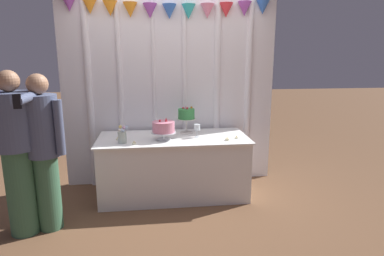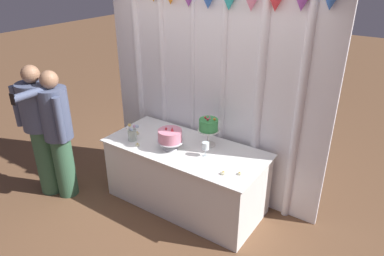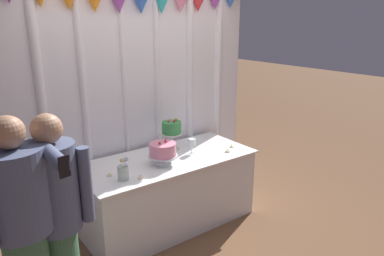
% 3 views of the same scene
% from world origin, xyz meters
% --- Properties ---
extents(ground_plane, '(24.00, 24.00, 0.00)m').
position_xyz_m(ground_plane, '(0.00, 0.00, 0.00)').
color(ground_plane, brown).
extents(draped_curtain, '(2.82, 0.18, 2.69)m').
position_xyz_m(draped_curtain, '(0.01, 0.57, 1.48)').
color(draped_curtain, white).
rests_on(draped_curtain, ground_plane).
extents(cake_table, '(1.83, 0.83, 0.76)m').
position_xyz_m(cake_table, '(0.00, 0.10, 0.38)').
color(cake_table, white).
rests_on(cake_table, ground_plane).
extents(cake_display_nearleft, '(0.30, 0.30, 0.27)m').
position_xyz_m(cake_display_nearleft, '(-0.12, -0.01, 0.90)').
color(cake_display_nearleft, silver).
rests_on(cake_display_nearleft, cake_table).
extents(cake_display_nearright, '(0.24, 0.24, 0.35)m').
position_xyz_m(cake_display_nearright, '(0.18, 0.29, 0.99)').
color(cake_display_nearright, silver).
rests_on(cake_display_nearright, cake_table).
extents(wine_glass, '(0.08, 0.08, 0.16)m').
position_xyz_m(wine_glass, '(0.29, 0.06, 0.87)').
color(wine_glass, silver).
rests_on(wine_glass, cake_table).
extents(flower_vase, '(0.12, 0.12, 0.22)m').
position_xyz_m(flower_vase, '(-0.60, -0.10, 0.84)').
color(flower_vase, '#B2C1B2').
rests_on(flower_vase, cake_table).
extents(tealight_far_left, '(0.05, 0.05, 0.03)m').
position_xyz_m(tealight_far_left, '(-0.66, 0.05, 0.76)').
color(tealight_far_left, beige).
rests_on(tealight_far_left, cake_table).
extents(tealight_near_left, '(0.05, 0.05, 0.03)m').
position_xyz_m(tealight_near_left, '(-0.46, -0.17, 0.77)').
color(tealight_near_left, beige).
rests_on(tealight_near_left, cake_table).
extents(tealight_near_right, '(0.05, 0.05, 0.04)m').
position_xyz_m(tealight_near_right, '(0.62, -0.14, 0.77)').
color(tealight_near_right, beige).
rests_on(tealight_near_right, cake_table).
extents(tealight_far_right, '(0.04, 0.04, 0.03)m').
position_xyz_m(tealight_far_right, '(0.76, -0.06, 0.76)').
color(tealight_far_right, beige).
rests_on(tealight_far_right, cake_table).
extents(guest_man_dark_suit, '(0.46, 0.43, 1.58)m').
position_xyz_m(guest_man_dark_suit, '(-1.31, -0.57, 0.86)').
color(guest_man_dark_suit, '#3D6B4C').
rests_on(guest_man_dark_suit, ground_plane).
extents(guest_man_pink_jacket, '(0.52, 0.63, 1.62)m').
position_xyz_m(guest_man_pink_jacket, '(-1.54, -0.63, 0.88)').
color(guest_man_pink_jacket, '#3D6B4C').
rests_on(guest_man_pink_jacket, ground_plane).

